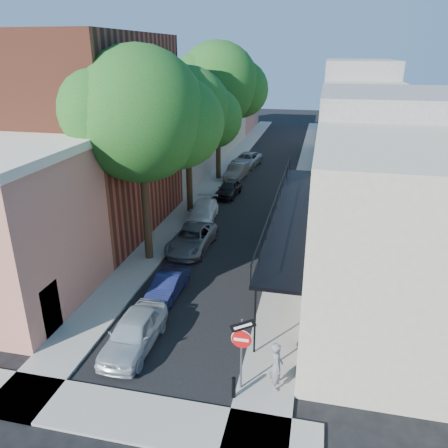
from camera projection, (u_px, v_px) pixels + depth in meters
The scene contains 20 objects.
ground at pixel (145, 396), 14.95m from camera, with size 160.00×160.00×0.00m, color black.
road_surface at pixel (264, 173), 42.15m from camera, with size 6.00×64.00×0.01m, color black.
sidewalk_left at pixel (223, 170), 42.94m from camera, with size 2.00×64.00×0.12m, color gray.
sidewalk_right at pixel (306, 175), 41.31m from camera, with size 2.00×64.00×0.12m, color gray.
sidewalk_cross at pixel (133, 417), 14.02m from camera, with size 12.00×2.00×0.12m, color gray.
buildings_left at pixel (166, 120), 41.09m from camera, with size 10.10×59.10×12.00m.
buildings_right at pixel (367, 131), 38.22m from camera, with size 9.80×55.00×10.00m.
sign_post at pixel (242, 342), 14.44m from camera, with size 0.89×0.17×2.99m.
bollard at pixel (234, 387), 14.60m from camera, with size 0.14×0.14×0.80m, color black.
oak_near at pixel (150, 117), 22.02m from camera, with size 7.48×6.80×11.42m.
oak_mid at pixel (194, 113), 29.56m from camera, with size 6.60×6.00×10.20m.
oak_far at pixel (224, 85), 37.30m from camera, with size 7.70×7.00×11.90m.
parked_car_a at pixel (134, 332), 17.16m from camera, with size 1.66×4.12×1.41m, color #A1ABB3.
parked_car_b at pixel (168, 285), 20.90m from camera, with size 1.18×3.38×1.11m, color #14193F.
parked_car_c at pixel (192, 239), 25.80m from camera, with size 2.16×4.68×1.30m, color slate.
parked_car_d at pixel (203, 211), 30.29m from camera, with size 1.77×4.34×1.26m, color white.
parked_car_e at pixel (229, 189), 35.26m from camera, with size 1.50×3.72×1.27m, color black.
parked_car_f at pixel (237, 172), 40.04m from camera, with size 1.44×4.14×1.36m, color #656156.
parked_car_g at pixel (246, 160), 44.38m from camera, with size 2.24×4.86×1.35m, color gray.
pedestrian at pixel (277, 366), 14.84m from camera, with size 0.66×0.44×1.82m, color slate.
Camera 1 is at (5.20, -10.83, 11.01)m, focal length 35.00 mm.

